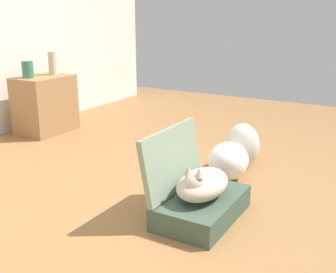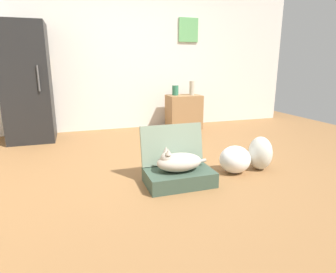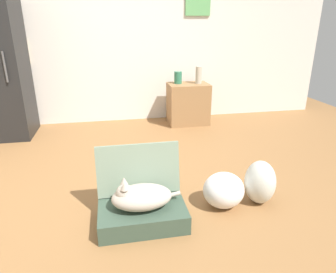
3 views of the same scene
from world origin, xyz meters
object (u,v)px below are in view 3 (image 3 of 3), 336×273
(suitcase_base, at_px, (143,215))
(vase_short, at_px, (199,75))
(side_table, at_px, (188,104))
(vase_tall, at_px, (178,77))
(plastic_bag_clear, at_px, (260,182))
(plastic_bag_white, at_px, (224,190))
(cat, at_px, (140,196))

(suitcase_base, height_order, vase_short, vase_short)
(suitcase_base, height_order, side_table, side_table)
(suitcase_base, distance_m, vase_tall, 2.56)
(plastic_bag_clear, distance_m, vase_short, 2.25)
(suitcase_base, distance_m, vase_short, 2.62)
(plastic_bag_white, distance_m, vase_short, 2.30)
(suitcase_base, distance_m, plastic_bag_clear, 1.00)
(suitcase_base, xyz_separation_m, plastic_bag_white, (0.67, 0.10, 0.07))
(side_table, distance_m, vase_tall, 0.41)
(suitcase_base, distance_m, cat, 0.16)
(cat, height_order, plastic_bag_white, cat)
(suitcase_base, bearing_deg, cat, 178.16)
(cat, relative_size, plastic_bag_white, 1.55)
(vase_tall, bearing_deg, plastic_bag_clear, -85.14)
(plastic_bag_clear, height_order, side_table, side_table)
(cat, xyz_separation_m, vase_tall, (0.81, 2.35, 0.45))
(plastic_bag_white, xyz_separation_m, plastic_bag_clear, (0.32, 0.01, 0.04))
(plastic_bag_white, bearing_deg, cat, -171.42)
(vase_short, bearing_deg, suitcase_base, -115.37)
(cat, height_order, side_table, side_table)
(vase_tall, bearing_deg, suitcase_base, -108.73)
(cat, xyz_separation_m, plastic_bag_white, (0.68, 0.10, -0.09))
(cat, distance_m, side_table, 2.49)
(cat, xyz_separation_m, plastic_bag_clear, (1.00, 0.11, -0.05))
(suitcase_base, bearing_deg, vase_short, 64.63)
(plastic_bag_clear, distance_m, side_table, 2.20)
(side_table, bearing_deg, cat, -112.52)
(vase_tall, bearing_deg, cat, -108.98)
(suitcase_base, relative_size, vase_short, 2.64)
(plastic_bag_white, distance_m, plastic_bag_clear, 0.32)
(vase_tall, distance_m, vase_short, 0.30)
(suitcase_base, bearing_deg, plastic_bag_white, 8.76)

